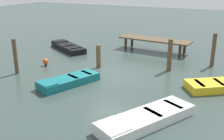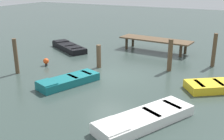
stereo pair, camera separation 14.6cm
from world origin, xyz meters
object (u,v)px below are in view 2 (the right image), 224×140
rowboat_yellow (224,85)px  mooring_piling_far_left (99,56)px  dock_segment (155,40)px  rowboat_black (69,47)px  mooring_piling_near_right (214,50)px  rowboat_teal (68,81)px  mooring_piling_far_right (16,56)px  marker_buoy (46,61)px  rowboat_white (144,119)px  mooring_piling_near_left (170,55)px

rowboat_yellow → mooring_piling_far_left: size_ratio=2.64×
dock_segment → mooring_piling_far_left: mooring_piling_far_left is taller
rowboat_black → mooring_piling_near_right: 10.63m
rowboat_teal → mooring_piling_far_right: bearing=-71.1°
mooring_piling_far_left → marker_buoy: (-3.15, -1.22, -0.43)m
rowboat_white → rowboat_black: (-9.37, 8.07, 0.00)m
mooring_piling_far_left → dock_segment: bearing=72.1°
rowboat_white → rowboat_yellow: same height
mooring_piling_far_right → mooring_piling_far_left: mooring_piling_far_right is taller
rowboat_white → mooring_piling_near_right: bearing=-160.9°
rowboat_yellow → mooring_piling_near_left: mooring_piling_near_left is taller
mooring_piling_near_left → mooring_piling_far_left: bearing=-161.2°
dock_segment → rowboat_white: bearing=-68.3°
dock_segment → mooring_piling_far_right: size_ratio=2.71×
rowboat_black → mooring_piling_near_right: size_ratio=1.90×
rowboat_yellow → mooring_piling_near_left: (-3.25, 1.59, 0.74)m
dock_segment → rowboat_teal: 8.90m
dock_segment → rowboat_yellow: 7.95m
marker_buoy → rowboat_black: bearing=106.4°
rowboat_yellow → rowboat_black: same height
mooring_piling_far_left → mooring_piling_near_right: (6.23, 3.49, 0.33)m
dock_segment → mooring_piling_far_left: bearing=-103.2°
rowboat_teal → rowboat_white: (4.96, -1.99, -0.00)m
dock_segment → rowboat_yellow: size_ratio=1.48×
rowboat_yellow → rowboat_black: 12.04m
mooring_piling_near_right → mooring_piling_far_right: bearing=-146.0°
rowboat_teal → marker_buoy: bearing=-101.9°
dock_segment → rowboat_black: bearing=-151.9°
dock_segment → rowboat_yellow: bearing=-40.9°
rowboat_black → marker_buoy: size_ratio=8.27×
rowboat_black → mooring_piling_far_left: mooring_piling_far_left is taller
rowboat_teal → rowboat_yellow: 7.86m
dock_segment → mooring_piling_far_right: bearing=-117.4°
dock_segment → mooring_piling_near_left: mooring_piling_near_left is taller
mooring_piling_far_left → mooring_piling_near_right: bearing=29.3°
rowboat_white → rowboat_yellow: size_ratio=1.13×
dock_segment → rowboat_white: 11.20m
rowboat_yellow → rowboat_black: (-11.65, 3.03, -0.00)m
mooring_piling_far_right → marker_buoy: bearing=75.8°
rowboat_white → marker_buoy: 9.12m
rowboat_teal → marker_buoy: 3.80m
rowboat_yellow → mooring_piling_far_left: (-7.31, 0.21, 0.50)m
dock_segment → mooring_piling_far_left: (-1.77, -5.45, -0.12)m
dock_segment → mooring_piling_near_right: size_ratio=2.65×
mooring_piling_near_left → mooring_piling_far_left: mooring_piling_near_left is taller
rowboat_yellow → mooring_piling_far_right: mooring_piling_far_right is taller
rowboat_white → rowboat_black: same height
rowboat_yellow → mooring_piling_far_left: mooring_piling_far_left is taller
rowboat_yellow → mooring_piling_far_left: bearing=142.7°
mooring_piling_far_left → marker_buoy: 3.41m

